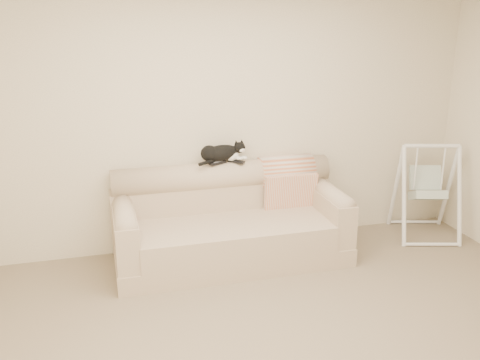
# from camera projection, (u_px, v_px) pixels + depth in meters

# --- Properties ---
(ground_plane) EXTENTS (5.00, 5.00, 0.00)m
(ground_plane) POSITION_uv_depth(u_px,v_px,m) (298.00, 351.00, 3.79)
(ground_plane) COLOR #756555
(ground_plane) RESTS_ON ground
(room_shell) EXTENTS (5.04, 4.04, 2.60)m
(room_shell) POSITION_uv_depth(u_px,v_px,m) (306.00, 142.00, 3.34)
(room_shell) COLOR beige
(room_shell) RESTS_ON ground
(sofa) EXTENTS (2.20, 0.93, 0.90)m
(sofa) POSITION_uv_depth(u_px,v_px,m) (229.00, 224.00, 5.15)
(sofa) COLOR tan
(sofa) RESTS_ON ground
(remote_a) EXTENTS (0.18, 0.12, 0.03)m
(remote_a) POSITION_uv_depth(u_px,v_px,m) (218.00, 163.00, 5.17)
(remote_a) COLOR black
(remote_a) RESTS_ON sofa
(remote_b) EXTENTS (0.16, 0.15, 0.02)m
(remote_b) POSITION_uv_depth(u_px,v_px,m) (236.00, 161.00, 5.22)
(remote_b) COLOR black
(remote_b) RESTS_ON sofa
(tuxedo_cat) EXTENTS (0.52, 0.28, 0.21)m
(tuxedo_cat) POSITION_uv_depth(u_px,v_px,m) (222.00, 153.00, 5.18)
(tuxedo_cat) COLOR black
(tuxedo_cat) RESTS_ON sofa
(throw_blanket) EXTENTS (0.54, 0.38, 0.58)m
(throw_blanket) POSITION_uv_depth(u_px,v_px,m) (286.00, 175.00, 5.41)
(throw_blanket) COLOR #D06F42
(throw_blanket) RESTS_ON sofa
(baby_swing) EXTENTS (0.77, 0.80, 1.01)m
(baby_swing) POSITION_uv_depth(u_px,v_px,m) (427.00, 190.00, 5.64)
(baby_swing) COLOR white
(baby_swing) RESTS_ON ground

